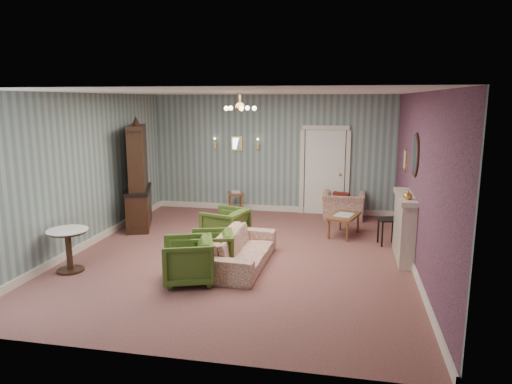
% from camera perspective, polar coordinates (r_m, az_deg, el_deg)
% --- Properties ---
extents(floor, '(7.00, 7.00, 0.00)m').
position_cam_1_polar(floor, '(8.55, -1.85, -7.72)').
color(floor, brown).
rests_on(floor, ground).
extents(ceiling, '(7.00, 7.00, 0.00)m').
position_cam_1_polar(ceiling, '(8.09, -1.98, 12.11)').
color(ceiling, white).
rests_on(ceiling, ground).
extents(wall_back, '(6.00, 0.00, 6.00)m').
position_cam_1_polar(wall_back, '(11.60, 2.01, 4.66)').
color(wall_back, slate).
rests_on(wall_back, ground).
extents(wall_front, '(6.00, 0.00, 6.00)m').
position_cam_1_polar(wall_front, '(4.93, -11.19, -4.58)').
color(wall_front, slate).
rests_on(wall_front, ground).
extents(wall_left, '(0.00, 7.00, 7.00)m').
position_cam_1_polar(wall_left, '(9.34, -20.17, 2.38)').
color(wall_left, slate).
rests_on(wall_left, ground).
extents(wall_right, '(0.00, 7.00, 7.00)m').
position_cam_1_polar(wall_right, '(8.07, 19.32, 1.15)').
color(wall_right, slate).
rests_on(wall_right, ground).
extents(wall_right_floral, '(0.00, 7.00, 7.00)m').
position_cam_1_polar(wall_right_floral, '(8.07, 19.21, 1.15)').
color(wall_right_floral, '#A1505D').
rests_on(wall_right_floral, ground).
extents(door, '(1.12, 0.12, 2.16)m').
position_cam_1_polar(door, '(11.47, 8.39, 2.61)').
color(door, white).
rests_on(door, floor).
extents(olive_chair_a, '(0.91, 0.94, 0.77)m').
position_cam_1_polar(olive_chair_a, '(7.28, -8.37, -8.05)').
color(olive_chair_a, '#415C20').
rests_on(olive_chair_a, floor).
extents(olive_chair_b, '(0.81, 0.84, 0.70)m').
position_cam_1_polar(olive_chair_b, '(7.82, -5.40, -6.89)').
color(olive_chair_b, '#415C20').
rests_on(olive_chair_b, floor).
extents(olive_chair_c, '(0.88, 0.91, 0.77)m').
position_cam_1_polar(olive_chair_c, '(9.12, -3.76, -4.00)').
color(olive_chair_c, '#415C20').
rests_on(olive_chair_c, floor).
extents(sofa_chintz, '(0.64, 1.98, 0.77)m').
position_cam_1_polar(sofa_chintz, '(7.91, -1.57, -6.36)').
color(sofa_chintz, brown).
rests_on(sofa_chintz, floor).
extents(wingback_chair, '(0.98, 0.65, 0.85)m').
position_cam_1_polar(wingback_chair, '(11.18, 10.67, -1.11)').
color(wingback_chair, brown).
rests_on(wingback_chair, floor).
extents(dresser, '(0.96, 1.51, 2.38)m').
position_cam_1_polar(dresser, '(10.49, -14.29, 2.18)').
color(dresser, black).
rests_on(dresser, floor).
extents(fireplace, '(0.30, 1.40, 1.16)m').
position_cam_1_polar(fireplace, '(8.62, 17.66, -4.06)').
color(fireplace, beige).
rests_on(fireplace, floor).
extents(mantel_vase, '(0.15, 0.15, 0.15)m').
position_cam_1_polar(mantel_vase, '(8.09, 18.10, -0.32)').
color(mantel_vase, gold).
rests_on(mantel_vase, fireplace).
extents(oval_mirror, '(0.04, 0.76, 0.84)m').
position_cam_1_polar(oval_mirror, '(8.40, 18.85, 4.31)').
color(oval_mirror, white).
rests_on(oval_mirror, wall_right).
extents(framed_print, '(0.04, 0.34, 0.42)m').
position_cam_1_polar(framed_print, '(9.76, 17.81, 3.78)').
color(framed_print, gold).
rests_on(framed_print, wall_right).
extents(coffee_table, '(0.72, 0.98, 0.45)m').
position_cam_1_polar(coffee_table, '(9.83, 10.68, -4.02)').
color(coffee_table, brown).
rests_on(coffee_table, floor).
extents(side_table_black, '(0.42, 0.42, 0.53)m').
position_cam_1_polar(side_table_black, '(9.40, 15.78, -4.70)').
color(side_table_black, black).
rests_on(side_table_black, floor).
extents(pedestal_table, '(0.69, 0.69, 0.72)m').
position_cam_1_polar(pedestal_table, '(8.25, -21.91, -6.64)').
color(pedestal_table, black).
rests_on(pedestal_table, floor).
extents(nesting_table, '(0.48, 0.54, 0.58)m').
position_cam_1_polar(nesting_table, '(11.49, -2.52, -1.26)').
color(nesting_table, brown).
rests_on(nesting_table, floor).
extents(gilt_mirror_back, '(0.28, 0.06, 0.36)m').
position_cam_1_polar(gilt_mirror_back, '(11.71, -2.39, 5.95)').
color(gilt_mirror_back, gold).
rests_on(gilt_mirror_back, wall_back).
extents(sconce_left, '(0.16, 0.12, 0.30)m').
position_cam_1_polar(sconce_left, '(11.83, -5.02, 5.97)').
color(sconce_left, gold).
rests_on(sconce_left, wall_back).
extents(sconce_right, '(0.16, 0.12, 0.30)m').
position_cam_1_polar(sconce_right, '(11.57, 0.25, 5.90)').
color(sconce_right, gold).
rests_on(sconce_right, wall_back).
extents(chandelier, '(0.56, 0.56, 0.36)m').
position_cam_1_polar(chandelier, '(8.09, -1.97, 10.20)').
color(chandelier, gold).
rests_on(chandelier, ceiling).
extents(burgundy_cushion, '(0.41, 0.28, 0.39)m').
position_cam_1_polar(burgundy_cushion, '(11.02, 10.41, -0.98)').
color(burgundy_cushion, '#5C1E17').
rests_on(burgundy_cushion, wingback_chair).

